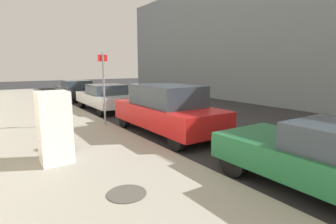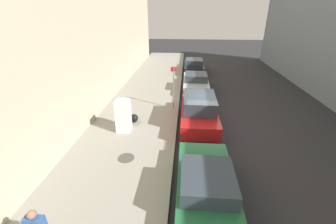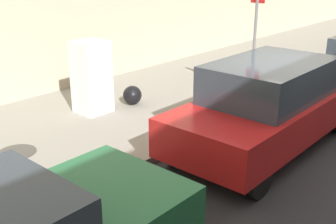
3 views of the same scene
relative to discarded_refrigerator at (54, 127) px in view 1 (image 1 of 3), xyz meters
name	(u,v)px [view 1 (image 1 of 3)]	position (x,y,z in m)	size (l,w,h in m)	color
ground_plane	(179,131)	(4.47, 1.19, -0.97)	(80.00, 80.00, 0.00)	#28282B
sidewalk_slab	(61,149)	(0.33, 1.19, -0.90)	(4.76, 44.00, 0.13)	gray
building_facade_across	(317,31)	(13.54, 1.19, 3.26)	(2.01, 37.40, 8.46)	slate
discarded_refrigerator	(54,127)	(0.00, 0.00, 0.00)	(0.68, 0.72, 1.67)	white
manhole_cover	(127,194)	(0.69, -2.38, -0.83)	(0.70, 0.70, 0.02)	#47443F
street_sign_post	(104,85)	(2.37, 3.11, 0.69)	(0.36, 0.07, 2.73)	slate
trash_bag	(60,141)	(0.30, 0.99, -0.60)	(0.46, 0.46, 0.46)	black
parked_suv_red	(167,109)	(3.88, 1.14, -0.08)	(1.89, 4.65, 1.73)	red
parked_sedan_silver	(105,97)	(3.88, 7.07, -0.22)	(1.89, 4.43, 1.41)	silver
parked_sedan_dark	(76,90)	(3.88, 12.83, -0.25)	(1.89, 4.74, 1.38)	black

